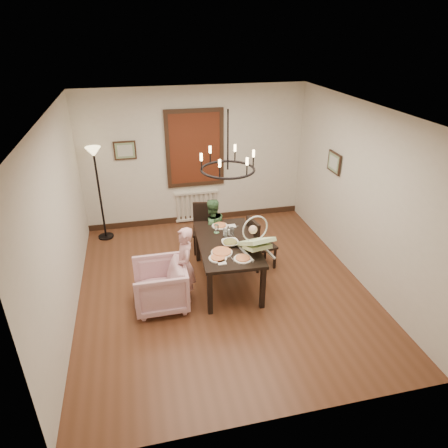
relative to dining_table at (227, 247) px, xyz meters
name	(u,v)px	position (x,y,z in m)	size (l,w,h in m)	color
room_shell	(217,199)	(-0.11, 0.25, 0.73)	(4.51, 5.00, 2.81)	brown
dining_table	(227,247)	(0.00, 0.00, 0.00)	(0.98, 1.65, 0.75)	black
chair_far	(204,229)	(-0.18, 1.08, -0.21)	(0.40, 0.40, 0.91)	black
chair_right	(262,242)	(0.70, 0.35, -0.20)	(0.41, 0.41, 0.93)	black
armchair	(160,286)	(-1.11, -0.37, -0.31)	(0.77, 0.79, 0.72)	#EAB3C5
elderly_woman	(185,271)	(-0.72, -0.30, -0.16)	(0.37, 0.24, 1.01)	#D49597
seated_man	(212,234)	(-0.09, 0.83, -0.20)	(0.46, 0.36, 0.94)	#3F683E
baby_bouncer	(256,240)	(0.34, -0.39, 0.28)	(0.43, 0.61, 0.40)	#CBEBA2
salad_bowl	(230,243)	(0.02, -0.10, 0.12)	(0.32, 0.32, 0.08)	white
pizza_platter	(222,252)	(-0.16, -0.31, 0.11)	(0.32, 0.32, 0.04)	tan
drinking_glass	(225,232)	(0.01, 0.18, 0.16)	(0.07, 0.07, 0.15)	silver
window_blinds	(195,149)	(-0.11, 2.35, 0.93)	(1.00, 0.03, 1.40)	maroon
radiator	(197,206)	(-0.11, 2.37, -0.32)	(0.92, 0.12, 0.62)	silver
picture_back	(125,150)	(-1.46, 2.36, 0.98)	(0.42, 0.03, 0.36)	black
picture_right	(334,162)	(2.10, 0.79, 0.98)	(0.42, 0.03, 0.36)	black
floor_lamp	(100,195)	(-2.01, 2.04, 0.23)	(0.30, 0.30, 1.80)	black
chandelier	(228,169)	(0.00, 0.00, 1.28)	(0.80, 0.80, 0.04)	black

